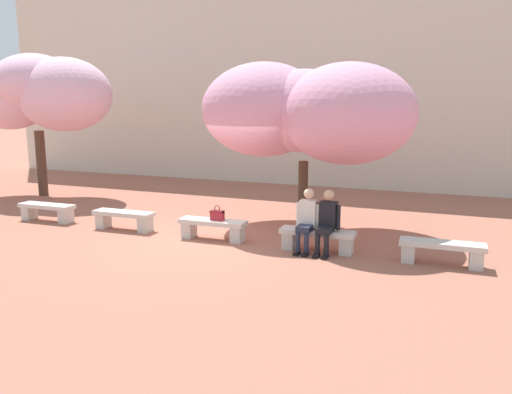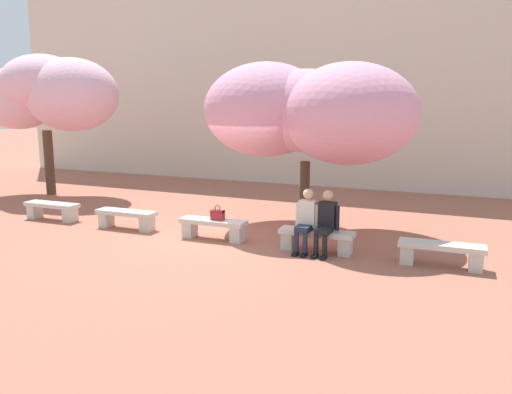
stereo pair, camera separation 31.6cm
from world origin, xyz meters
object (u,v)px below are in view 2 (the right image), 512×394
(stone_bench_near_east, at_px, (316,238))
(person_seated_right, at_px, (326,220))
(person_seated_left, at_px, (306,218))
(handbag, at_px, (217,214))
(stone_bench_center, at_px, (213,226))
(cherry_tree_main, at_px, (307,112))
(cherry_tree_secondary, at_px, (48,93))
(stone_bench_west_end, at_px, (52,209))
(stone_bench_east_end, at_px, (441,251))
(stone_bench_near_west, at_px, (126,217))

(stone_bench_near_east, distance_m, person_seated_right, 0.46)
(person_seated_left, xyz_separation_m, handbag, (-2.08, 0.05, -0.12))
(stone_bench_center, bearing_deg, person_seated_right, -1.17)
(stone_bench_center, relative_size, cherry_tree_main, 0.30)
(person_seated_right, relative_size, cherry_tree_main, 0.25)
(stone_bench_center, bearing_deg, cherry_tree_main, 51.05)
(stone_bench_near_east, bearing_deg, person_seated_left, -165.72)
(stone_bench_center, distance_m, cherry_tree_secondary, 8.77)
(stone_bench_west_end, distance_m, stone_bench_near_east, 7.21)
(stone_bench_center, relative_size, stone_bench_east_end, 1.00)
(person_seated_left, bearing_deg, stone_bench_near_west, 179.33)
(person_seated_left, bearing_deg, stone_bench_east_end, 1.17)
(stone_bench_near_west, height_order, stone_bench_east_end, same)
(stone_bench_near_west, distance_m, cherry_tree_secondary, 6.76)
(stone_bench_near_east, distance_m, handbag, 2.30)
(handbag, bearing_deg, stone_bench_east_end, 0.04)
(handbag, distance_m, cherry_tree_main, 3.26)
(stone_bench_center, distance_m, person_seated_right, 2.64)
(stone_bench_near_west, height_order, stone_bench_near_east, same)
(handbag, height_order, cherry_tree_main, cherry_tree_main)
(stone_bench_center, height_order, cherry_tree_main, cherry_tree_main)
(stone_bench_west_end, height_order, stone_bench_center, same)
(person_seated_right, bearing_deg, cherry_tree_main, 118.65)
(stone_bench_near_east, distance_m, person_seated_left, 0.46)
(stone_bench_west_end, relative_size, person_seated_left, 1.20)
(stone_bench_near_west, distance_m, handbag, 2.53)
(person_seated_right, relative_size, handbag, 3.81)
(stone_bench_east_end, bearing_deg, stone_bench_near_east, 180.00)
(stone_bench_west_end, relative_size, stone_bench_center, 1.00)
(stone_bench_east_end, height_order, cherry_tree_secondary, cherry_tree_secondary)
(person_seated_left, bearing_deg, cherry_tree_main, 108.46)
(stone_bench_near_west, bearing_deg, cherry_tree_secondary, 151.09)
(stone_bench_east_end, distance_m, person_seated_right, 2.23)
(stone_bench_near_east, distance_m, cherry_tree_secondary, 10.93)
(stone_bench_near_east, bearing_deg, cherry_tree_main, 114.40)
(stone_bench_near_east, height_order, person_seated_left, person_seated_left)
(stone_bench_east_end, xyz_separation_m, person_seated_right, (-2.20, -0.05, 0.40))
(stone_bench_west_end, distance_m, stone_bench_center, 4.80)
(stone_bench_west_end, bearing_deg, handbag, -0.04)
(cherry_tree_main, bearing_deg, person_seated_right, -61.35)
(stone_bench_east_end, distance_m, cherry_tree_main, 4.54)
(person_seated_left, xyz_separation_m, person_seated_right, (0.42, 0.00, 0.00))
(stone_bench_west_end, bearing_deg, cherry_tree_main, 16.70)
(stone_bench_near_east, xyz_separation_m, cherry_tree_main, (-0.86, 1.90, 2.51))
(stone_bench_near_east, height_order, cherry_tree_secondary, cherry_tree_secondary)
(person_seated_left, distance_m, cherry_tree_secondary, 10.65)
(handbag, relative_size, cherry_tree_secondary, 0.07)
(handbag, bearing_deg, cherry_tree_secondary, 159.48)
(stone_bench_west_end, distance_m, person_seated_right, 7.42)
(stone_bench_east_end, xyz_separation_m, cherry_tree_secondary, (-12.48, 2.91, 3.06))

